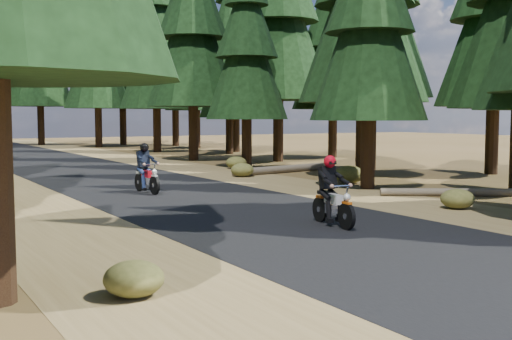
{
  "coord_description": "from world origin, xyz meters",
  "views": [
    {
      "loc": [
        -7.87,
        -11.72,
        2.4
      ],
      "look_at": [
        0.0,
        1.5,
        1.1
      ],
      "focal_mm": 45.0,
      "sensor_mm": 36.0,
      "label": 1
    }
  ],
  "objects_px": {
    "log_near": "(283,169)",
    "log_far": "(456,192)",
    "rider_lead": "(333,203)",
    "rider_follow": "(147,177)"
  },
  "relations": [
    {
      "from": "log_near",
      "to": "log_far",
      "type": "xyz_separation_m",
      "value": [
        0.12,
        -9.26,
        -0.04
      ]
    },
    {
      "from": "log_near",
      "to": "rider_lead",
      "type": "relative_size",
      "value": 3.06
    },
    {
      "from": "log_far",
      "to": "rider_follow",
      "type": "bearing_deg",
      "value": 176.91
    },
    {
      "from": "log_far",
      "to": "rider_lead",
      "type": "relative_size",
      "value": 2.54
    },
    {
      "from": "log_near",
      "to": "rider_lead",
      "type": "height_order",
      "value": "rider_lead"
    },
    {
      "from": "log_near",
      "to": "log_far",
      "type": "bearing_deg",
      "value": -100.82
    },
    {
      "from": "rider_follow",
      "to": "log_far",
      "type": "bearing_deg",
      "value": 141.27
    },
    {
      "from": "log_near",
      "to": "rider_follow",
      "type": "distance_m",
      "value": 8.46
    },
    {
      "from": "log_near",
      "to": "rider_lead",
      "type": "xyz_separation_m",
      "value": [
        -6.26,
        -11.56,
        0.36
      ]
    },
    {
      "from": "rider_lead",
      "to": "rider_follow",
      "type": "xyz_separation_m",
      "value": [
        -1.29,
        7.75,
        0.01
      ]
    }
  ]
}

